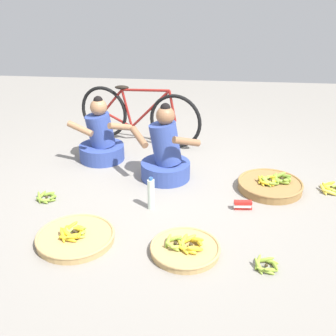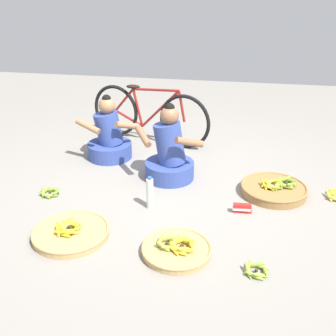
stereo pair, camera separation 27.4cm
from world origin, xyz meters
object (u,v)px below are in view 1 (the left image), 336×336
(banana_basket_near_bicycle, at_px, (75,237))
(loose_bananas_mid_right, at_px, (331,189))
(bicycle_leaning, at_px, (138,115))
(water_bottle, at_px, (151,194))
(vendor_woman_behind, at_px, (101,140))
(vendor_woman_front, at_px, (165,155))
(banana_basket_front_left, at_px, (270,185))
(loose_bananas_back_center, at_px, (266,265))
(packet_carton_stack, at_px, (243,205))
(loose_bananas_front_right, at_px, (46,197))
(banana_basket_back_right, at_px, (185,248))

(banana_basket_near_bicycle, xyz_separation_m, loose_bananas_mid_right, (2.28, 1.10, -0.01))
(bicycle_leaning, height_order, water_bottle, bicycle_leaning)
(vendor_woman_behind, bearing_deg, vendor_woman_front, -26.92)
(banana_basket_front_left, xyz_separation_m, loose_bananas_back_center, (-0.18, -1.24, -0.03))
(vendor_woman_behind, xyz_separation_m, bicycle_leaning, (0.33, 0.62, 0.12))
(vendor_woman_behind, distance_m, bicycle_leaning, 0.71)
(banana_basket_front_left, height_order, packet_carton_stack, banana_basket_front_left)
(bicycle_leaning, xyz_separation_m, loose_bananas_front_right, (-0.62, -1.62, -0.33))
(loose_bananas_back_center, xyz_separation_m, water_bottle, (-0.96, 0.75, 0.12))
(banana_basket_near_bicycle, xyz_separation_m, loose_bananas_front_right, (-0.49, 0.63, -0.01))
(banana_basket_back_right, distance_m, banana_basket_near_bicycle, 0.89)
(bicycle_leaning, xyz_separation_m, loose_bananas_mid_right, (2.15, -1.14, -0.33))
(loose_bananas_front_right, bearing_deg, bicycle_leaning, 69.19)
(water_bottle, height_order, packet_carton_stack, water_bottle)
(vendor_woman_behind, height_order, loose_bananas_back_center, vendor_woman_behind)
(loose_bananas_mid_right, distance_m, water_bottle, 1.82)
(vendor_woman_front, relative_size, water_bottle, 2.59)
(banana_basket_near_bicycle, height_order, loose_bananas_mid_right, banana_basket_near_bicycle)
(loose_bananas_front_right, height_order, loose_bananas_back_center, loose_bananas_front_right)
(loose_bananas_front_right, bearing_deg, vendor_woman_front, 28.65)
(loose_bananas_front_right, bearing_deg, packet_carton_stack, 0.63)
(water_bottle, bearing_deg, packet_carton_stack, 4.99)
(loose_bananas_back_center, relative_size, water_bottle, 0.64)
(banana_basket_back_right, distance_m, loose_bananas_front_right, 1.54)
(vendor_woman_behind, relative_size, banana_basket_near_bicycle, 1.21)
(loose_bananas_front_right, bearing_deg, loose_bananas_back_center, -22.02)
(banana_basket_front_left, bearing_deg, banana_basket_back_right, -124.80)
(bicycle_leaning, distance_m, water_bottle, 1.73)
(vendor_woman_behind, relative_size, bicycle_leaning, 0.46)
(banana_basket_near_bicycle, distance_m, banana_basket_front_left, 1.98)
(banana_basket_near_bicycle, distance_m, packet_carton_stack, 1.52)
(packet_carton_stack, bearing_deg, banana_basket_near_bicycle, -154.78)
(banana_basket_back_right, bearing_deg, bicycle_leaning, 108.47)
(vendor_woman_front, relative_size, banana_basket_front_left, 1.27)
(vendor_woman_behind, bearing_deg, packet_carton_stack, -31.79)
(banana_basket_back_right, bearing_deg, vendor_woman_behind, 123.10)
(banana_basket_back_right, relative_size, loose_bananas_mid_right, 2.26)
(loose_bananas_front_right, height_order, loose_bananas_mid_right, loose_bananas_mid_right)
(banana_basket_near_bicycle, bearing_deg, loose_bananas_front_right, 128.23)
(banana_basket_front_left, height_order, water_bottle, water_bottle)
(bicycle_leaning, xyz_separation_m, banana_basket_back_right, (0.77, -2.30, -0.32))
(banana_basket_back_right, xyz_separation_m, banana_basket_near_bicycle, (-0.89, 0.06, 0.00))
(banana_basket_back_right, height_order, banana_basket_front_left, banana_basket_front_left)
(loose_bananas_back_center, bearing_deg, vendor_woman_front, 122.82)
(vendor_woman_behind, xyz_separation_m, loose_bananas_mid_right, (2.48, -0.52, -0.21))
(bicycle_leaning, bearing_deg, packet_carton_stack, -51.99)
(loose_bananas_back_center, height_order, water_bottle, water_bottle)
(vendor_woman_behind, relative_size, loose_bananas_back_center, 3.77)
(banana_basket_near_bicycle, bearing_deg, banana_basket_back_right, -3.59)
(vendor_woman_front, distance_m, water_bottle, 0.66)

